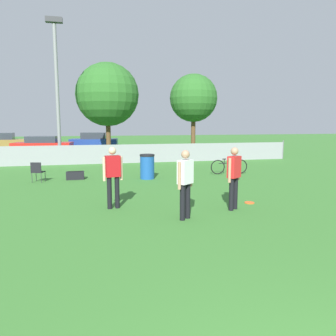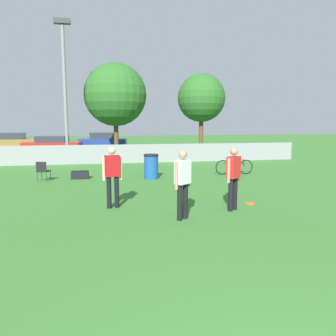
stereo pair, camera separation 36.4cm
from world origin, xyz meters
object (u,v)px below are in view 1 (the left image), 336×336
tree_near_pole (107,95)px  player_thrower_red (234,174)px  gear_bag_sideline (75,175)px  parked_car_red (43,145)px  trash_bin (147,166)px  folding_chair_sideline (37,171)px  bicycle_sideline (229,166)px  light_pole (57,79)px  frisbee_disc (249,203)px  player_receiver_white (185,180)px  parked_car_tan (0,142)px  tree_far_right (194,98)px  player_defender_red (113,173)px  parked_car_blue (94,141)px

tree_near_pole → player_thrower_red: bearing=-80.4°
gear_bag_sideline → parked_car_red: 12.89m
tree_near_pole → trash_bin: size_ratio=6.14×
folding_chair_sideline → bicycle_sideline: (8.32, 0.23, -0.12)m
light_pole → parked_car_red: 8.24m
tree_near_pole → frisbee_disc: tree_near_pole is taller
player_receiver_white → parked_car_tan: player_receiver_white is taller
frisbee_disc → bicycle_sideline: bearing=72.4°
trash_bin → gear_bag_sideline: trash_bin is taller
gear_bag_sideline → parked_car_tan: bearing=112.7°
player_receiver_white → trash_bin: player_receiver_white is taller
trash_bin → folding_chair_sideline: bearing=177.3°
player_receiver_white → parked_car_red: (-5.81, 19.13, -0.32)m
tree_far_right → player_defender_red: size_ratio=3.41×
player_thrower_red → parked_car_blue: size_ratio=0.40×
tree_far_right → player_thrower_red: 15.57m
parked_car_tan → parked_car_red: (4.07, -4.18, -0.04)m
light_pole → parked_car_blue: bearing=78.3°
trash_bin → gear_bag_sideline: (-2.97, 0.56, -0.36)m
tree_near_pole → folding_chair_sideline: tree_near_pole is taller
gear_bag_sideline → parked_car_tan: size_ratio=0.16×
tree_far_right → frisbee_disc: (-2.76, -14.26, -4.09)m
frisbee_disc → light_pole: bearing=119.5°
folding_chair_sideline → parked_car_tan: 17.97m
tree_near_pole → parked_car_tan: tree_near_pole is taller
tree_near_pole → gear_bag_sideline: 10.04m
trash_bin → parked_car_tan: 19.95m
tree_near_pole → parked_car_blue: tree_near_pole is taller
tree_near_pole → player_defender_red: bearing=-92.6°
tree_near_pole → player_receiver_white: (1.01, -15.56, -3.26)m
gear_bag_sideline → parked_car_blue: size_ratio=0.17×
tree_near_pole → tree_far_right: (6.09, -0.17, -0.15)m
player_thrower_red → parked_car_blue: bearing=62.7°
light_pole → player_thrower_red: light_pole is taller
tree_near_pole → trash_bin: tree_near_pole is taller
player_receiver_white → trash_bin: 6.04m
frisbee_disc → parked_car_tan: parked_car_tan is taller
player_receiver_white → tree_far_right: bearing=34.0°
parked_car_blue → parked_car_tan: bearing=179.3°
light_pole → tree_near_pole: size_ratio=1.26×
parked_car_blue → parked_car_red: bearing=-134.7°
player_defender_red → bicycle_sideline: player_defender_red is taller
tree_far_right → bicycle_sideline: bearing=-96.9°
light_pole → gear_bag_sideline: (1.08, -5.65, -4.63)m
parked_car_red → parked_car_blue: (3.88, 2.94, 0.06)m
light_pole → parked_car_red: (-1.84, 6.89, -4.12)m
trash_bin → parked_car_red: (-5.89, 13.10, 0.14)m
folding_chair_sideline → parked_car_red: size_ratio=0.18×
tree_far_right → parked_car_red: size_ratio=1.29×
frisbee_disc → player_receiver_white: bearing=-154.0°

